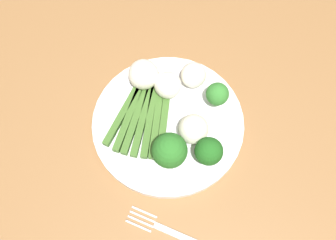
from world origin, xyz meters
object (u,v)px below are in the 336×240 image
Objects in this scene: broccoli_left at (209,151)px; broccoli_back at (170,148)px; cauliflower_mid at (193,129)px; dining_table at (182,181)px; fork at (174,233)px; asparagus_bundle at (143,119)px; plate at (168,123)px; cauliflower_near_center at (168,85)px; broccoli_back_right at (217,94)px; cauliflower_edge at (195,75)px; cauliflower_right at (144,74)px.

broccoli_back is at bearing 93.24° from broccoli_left.
cauliflower_mid is (0.04, 0.03, -0.01)m from broccoli_left.
fork reaches higher than dining_table.
asparagus_bundle is 0.90× the size of fork.
broccoli_left reaches higher than plate.
plate is 5.53× the size of cauliflower_near_center.
plate is at bearing 8.99° from broccoli_back.
broccoli_back_right is at bearing -32.52° from broccoli_back.
asparagus_bundle is 0.08m from cauliflower_near_center.
dining_table is at bearing 178.79° from cauliflower_edge.
cauliflower_right is (0.03, 0.13, -0.00)m from broccoli_back_right.
broccoli_left reaches higher than asparagus_bundle.
broccoli_left is at bearing 175.48° from broccoli_back_right.
cauliflower_mid is (0.05, -0.01, 0.16)m from dining_table.
broccoli_left is 1.04× the size of cauliflower_right.
broccoli_back reaches higher than broccoli_back_right.
cauliflower_mid is at bearing -134.24° from cauliflower_right.
broccoli_back is (-0.00, 0.06, 0.01)m from broccoli_left.
fork is (-0.25, -0.04, -0.04)m from cauliflower_near_center.
broccoli_left is at bearing -146.21° from cauliflower_near_center.
cauliflower_edge is 0.84× the size of cauliflower_right.
broccoli_back_right is 0.97× the size of cauliflower_mid.
cauliflower_right is at bearing 45.76° from cauliflower_mid.
dining_table is 0.24m from cauliflower_right.
broccoli_left is 0.14m from fork.
cauliflower_near_center reaches higher than asparagus_bundle.
broccoli_back is at bearing 168.67° from cauliflower_edge.
dining_table is 0.21m from broccoli_back_right.
broccoli_back_right is (0.05, -0.13, 0.02)m from asparagus_bundle.
plate is 0.05m from asparagus_bundle.
plate is 0.07m from cauliflower_near_center.
broccoli_back_right is at bearing -27.82° from cauliflower_mid.
cauliflower_mid is at bearing -78.75° from fork.
plate is 0.10m from broccoli_left.
asparagus_bundle is at bearing 42.14° from broccoli_back.
dining_table is 23.12× the size of cauliflower_near_center.
plate is at bearing 120.52° from broccoli_back_right.
broccoli_back is at bearing 47.36° from asparagus_bundle.
cauliflower_edge is (0.04, 0.04, -0.01)m from broccoli_back_right.
cauliflower_right reaches higher than plate.
dining_table is at bearing 102.97° from broccoli_left.
broccoli_back_right is at bearing -131.96° from cauliflower_edge.
plate is 3.78× the size of broccoli_back.
cauliflower_near_center is at bearing 83.02° from broccoli_back_right.
broccoli_back_right is 0.31× the size of fork.
plate is at bearing 65.26° from cauliflower_mid.
broccoli_back_right is at bearing -59.48° from plate.
asparagus_bundle is 2.82× the size of cauliflower_mid.
cauliflower_near_center is 0.95× the size of cauliflower_mid.
cauliflower_edge is (0.03, -0.05, -0.00)m from cauliflower_near_center.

